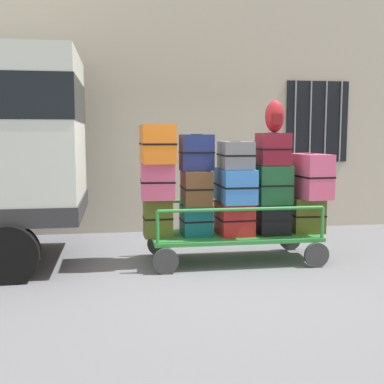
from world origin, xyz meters
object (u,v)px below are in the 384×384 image
(suitcase_midright_middle, at_px, (272,184))
(suitcase_right_middle, at_px, (309,176))
(suitcase_left_bottom, at_px, (158,218))
(suitcase_center_bottom, at_px, (234,218))
(backpack, at_px, (275,116))
(suitcase_center_middle, at_px, (235,185))
(suitcase_left_top, at_px, (157,144))
(suitcase_midright_top, at_px, (273,149))
(suitcase_midleft_middle, at_px, (196,187))
(suitcase_right_bottom, at_px, (306,214))
(suitcase_midleft_top, at_px, (197,152))
(suitcase_center_top, at_px, (235,155))
(suitcase_midleft_bottom, at_px, (196,220))
(luggage_cart, at_px, (234,238))
(suitcase_midright_bottom, at_px, (272,218))
(suitcase_left_middle, at_px, (157,181))

(suitcase_midright_middle, xyz_separation_m, suitcase_right_middle, (0.53, -0.03, 0.11))
(suitcase_left_bottom, xyz_separation_m, suitcase_center_bottom, (1.06, 0.00, -0.03))
(suitcase_center_bottom, height_order, backpack, backpack)
(suitcase_center_middle, bearing_deg, suitcase_left_bottom, 179.56)
(suitcase_left_top, bearing_deg, suitcase_midright_top, -0.51)
(suitcase_left_bottom, distance_m, suitcase_midleft_middle, 0.67)
(suitcase_right_bottom, relative_size, backpack, 1.24)
(suitcase_left_top, bearing_deg, suitcase_midleft_top, 0.32)
(suitcase_midleft_middle, relative_size, suitcase_midright_middle, 1.07)
(suitcase_center_top, bearing_deg, suitcase_left_bottom, 178.69)
(suitcase_left_top, height_order, backpack, backpack)
(suitcase_midleft_bottom, bearing_deg, suitcase_center_top, -7.09)
(suitcase_left_top, distance_m, suitcase_midleft_top, 0.54)
(suitcase_left_bottom, relative_size, backpack, 1.19)
(suitcase_midright_top, relative_size, suitcase_right_middle, 0.64)
(luggage_cart, xyz_separation_m, suitcase_center_middle, (0.00, -0.02, 0.75))
(suitcase_center_middle, xyz_separation_m, suitcase_center_top, (0.00, -0.02, 0.42))
(suitcase_midright_bottom, xyz_separation_m, backpack, (0.03, 0.02, 1.41))
(luggage_cart, xyz_separation_m, suitcase_midleft_middle, (-0.53, 0.03, 0.72))
(suitcase_center_bottom, bearing_deg, suitcase_left_top, -179.58)
(suitcase_left_top, distance_m, suitcase_midright_top, 1.60)
(suitcase_midleft_middle, bearing_deg, suitcase_center_middle, -5.74)
(suitcase_midright_bottom, distance_m, backpack, 1.41)
(suitcase_midright_top, xyz_separation_m, suitcase_right_middle, (0.53, -0.00, -0.38))
(suitcase_midleft_middle, bearing_deg, backpack, -2.21)
(suitcase_left_middle, relative_size, suitcase_midright_middle, 1.06)
(suitcase_midleft_middle, relative_size, suitcase_midleft_top, 1.28)
(suitcase_left_top, xyz_separation_m, backpack, (1.62, 0.01, 0.37))
(suitcase_left_middle, relative_size, suitcase_midleft_top, 1.26)
(suitcase_midleft_top, bearing_deg, suitcase_midright_bottom, -1.02)
(suitcase_midright_bottom, xyz_separation_m, suitcase_midright_top, (0.00, 0.00, 0.97))
(suitcase_left_top, relative_size, suitcase_midleft_middle, 1.19)
(suitcase_center_top, xyz_separation_m, suitcase_right_middle, (1.06, 0.00, -0.30))
(suitcase_left_bottom, relative_size, suitcase_midright_top, 1.00)
(luggage_cart, distance_m, suitcase_midright_bottom, 0.60)
(suitcase_left_middle, bearing_deg, suitcase_midright_bottom, -1.62)
(suitcase_center_bottom, bearing_deg, suitcase_midright_top, -2.36)
(suitcase_center_middle, bearing_deg, suitcase_right_bottom, 3.24)
(suitcase_left_bottom, xyz_separation_m, suitcase_midleft_bottom, (0.53, 0.04, -0.05))
(suitcase_left_bottom, height_order, suitcase_midright_top, suitcase_midright_top)
(suitcase_left_middle, xyz_separation_m, suitcase_right_middle, (2.12, -0.05, 0.05))
(suitcase_left_bottom, distance_m, suitcase_midleft_bottom, 0.53)
(suitcase_center_top, height_order, backpack, backpack)
(suitcase_left_middle, bearing_deg, suitcase_right_middle, -1.26)
(luggage_cart, height_order, suitcase_midright_bottom, suitcase_midright_bottom)
(suitcase_center_bottom, bearing_deg, suitcase_left_bottom, -179.87)
(suitcase_left_middle, distance_m, suitcase_center_top, 1.12)
(suitcase_midright_bottom, bearing_deg, suitcase_midright_top, 90.00)
(luggage_cart, distance_m, suitcase_midleft_bottom, 0.60)
(luggage_cart, bearing_deg, suitcase_left_middle, 179.44)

